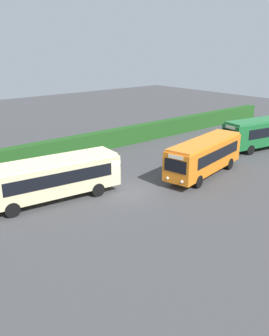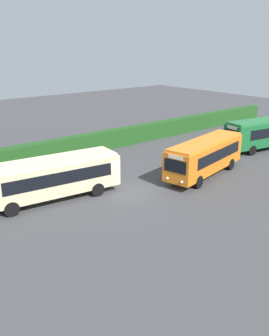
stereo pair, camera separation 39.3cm
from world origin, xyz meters
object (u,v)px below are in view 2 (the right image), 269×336
object	(u,v)px
bus_orange	(205,155)
bus_green	(267,132)
person_right	(202,153)
bus_cream	(50,177)
person_center	(171,167)

from	to	relation	value
bus_orange	bus_green	distance (m)	11.61
bus_green	person_right	world-z (taller)	bus_green
bus_cream	bus_orange	size ratio (longest dim) A/B	1.09
bus_cream	person_right	size ratio (longest dim) A/B	5.50
bus_cream	bus_green	bearing A→B (deg)	-178.44
person_center	person_right	bearing A→B (deg)	-16.33
bus_cream	person_center	distance (m)	10.19
bus_orange	person_right	world-z (taller)	bus_orange
bus_orange	bus_green	xyz separation A→B (m)	(11.52, 1.42, 0.06)
bus_cream	person_right	bearing A→B (deg)	-178.24
bus_cream	person_center	xyz separation A→B (m)	(9.96, -1.99, -0.88)
bus_orange	person_right	distance (m)	3.32
bus_cream	bus_orange	distance (m)	12.84
bus_orange	person_center	distance (m)	2.98
bus_orange	bus_green	world-z (taller)	bus_green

